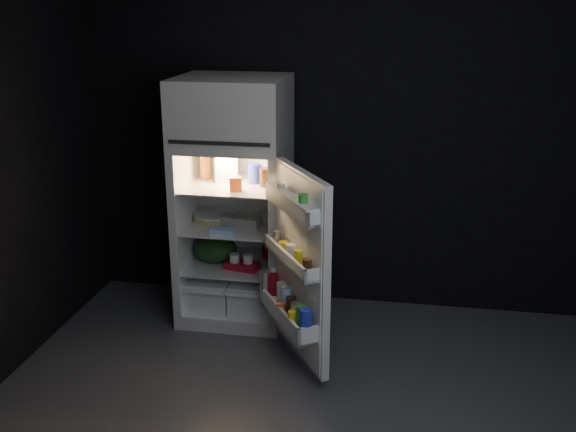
% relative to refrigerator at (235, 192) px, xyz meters
% --- Properties ---
extents(floor, '(4.00, 3.40, 0.00)m').
position_rel_refrigerator_xyz_m(floor, '(0.79, -1.32, -0.96)').
color(floor, '#49494E').
rests_on(floor, ground).
extents(wall_back, '(4.00, 0.00, 2.70)m').
position_rel_refrigerator_xyz_m(wall_back, '(0.79, 0.38, 0.39)').
color(wall_back, black).
rests_on(wall_back, ground).
extents(wall_front, '(4.00, 0.00, 2.70)m').
position_rel_refrigerator_xyz_m(wall_front, '(0.79, -3.02, 0.39)').
color(wall_front, black).
rests_on(wall_front, ground).
extents(refrigerator, '(0.76, 0.71, 1.78)m').
position_rel_refrigerator_xyz_m(refrigerator, '(0.00, 0.00, 0.00)').
color(refrigerator, silver).
rests_on(refrigerator, ground).
extents(fridge_door, '(0.54, 0.71, 1.22)m').
position_rel_refrigerator_xyz_m(fridge_door, '(0.57, -0.70, -0.28)').
color(fridge_door, silver).
rests_on(fridge_door, ground).
extents(milk_jug, '(0.21, 0.21, 0.24)m').
position_rel_refrigerator_xyz_m(milk_jug, '(-0.08, 0.05, 0.19)').
color(milk_jug, white).
rests_on(milk_jug, refrigerator).
extents(mayo_jar, '(0.11, 0.11, 0.14)m').
position_rel_refrigerator_xyz_m(mayo_jar, '(0.15, 0.01, 0.14)').
color(mayo_jar, '#202EB1').
rests_on(mayo_jar, refrigerator).
extents(jam_jar, '(0.11, 0.11, 0.13)m').
position_rel_refrigerator_xyz_m(jam_jar, '(0.25, -0.06, 0.14)').
color(jam_jar, black).
rests_on(jam_jar, refrigerator).
extents(amber_bottle, '(0.08, 0.08, 0.22)m').
position_rel_refrigerator_xyz_m(amber_bottle, '(-0.23, 0.05, 0.18)').
color(amber_bottle, '#BD6C1E').
rests_on(amber_bottle, refrigerator).
extents(small_carton, '(0.10, 0.08, 0.10)m').
position_rel_refrigerator_xyz_m(small_carton, '(0.07, -0.22, 0.12)').
color(small_carton, '#EB581B').
rests_on(small_carton, refrigerator).
extents(egg_carton, '(0.32, 0.17, 0.07)m').
position_rel_refrigerator_xyz_m(egg_carton, '(0.05, -0.08, -0.19)').
color(egg_carton, gray).
rests_on(egg_carton, refrigerator).
extents(pie, '(0.40, 0.40, 0.04)m').
position_rel_refrigerator_xyz_m(pie, '(-0.16, 0.02, -0.21)').
color(pie, tan).
rests_on(pie, refrigerator).
extents(flat_package, '(0.18, 0.10, 0.04)m').
position_rel_refrigerator_xyz_m(flat_package, '(-0.02, -0.27, -0.21)').
color(flat_package, '#8AB1D6').
rests_on(flat_package, refrigerator).
extents(wrapped_pkg, '(0.14, 0.12, 0.05)m').
position_rel_refrigerator_xyz_m(wrapped_pkg, '(0.26, 0.06, -0.20)').
color(wrapped_pkg, beige).
rests_on(wrapped_pkg, refrigerator).
extents(produce_bag, '(0.33, 0.28, 0.20)m').
position_rel_refrigerator_xyz_m(produce_bag, '(-0.14, -0.05, -0.43)').
color(produce_bag, '#193815').
rests_on(produce_bag, refrigerator).
extents(yogurt_tray, '(0.26, 0.17, 0.05)m').
position_rel_refrigerator_xyz_m(yogurt_tray, '(0.09, -0.16, -0.50)').
color(yogurt_tray, '#A30D1F').
rests_on(yogurt_tray, refrigerator).
extents(small_can_red, '(0.10, 0.10, 0.09)m').
position_rel_refrigerator_xyz_m(small_can_red, '(0.22, 0.09, -0.48)').
color(small_can_red, '#A30D1F').
rests_on(small_can_red, refrigerator).
extents(small_can_silver, '(0.08, 0.08, 0.09)m').
position_rel_refrigerator_xyz_m(small_can_silver, '(0.27, 0.07, -0.48)').
color(small_can_silver, silver).
rests_on(small_can_silver, refrigerator).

